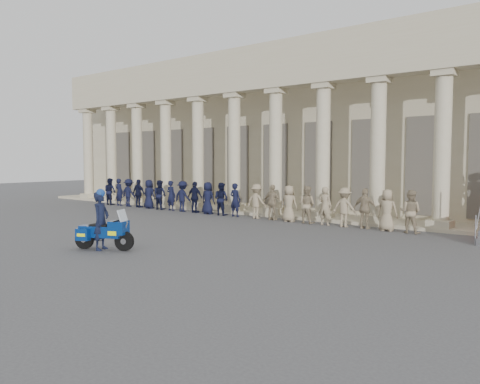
% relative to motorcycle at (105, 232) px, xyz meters
% --- Properties ---
extents(ground, '(90.00, 90.00, 0.00)m').
position_rel_motorcycle_xyz_m(ground, '(0.79, 2.50, -0.56)').
color(ground, '#48484B').
rests_on(ground, ground).
extents(building, '(40.00, 12.50, 9.00)m').
position_rel_motorcycle_xyz_m(building, '(0.79, 17.25, 3.97)').
color(building, tan).
rests_on(building, ground).
extents(officer_rank, '(19.37, 0.63, 1.67)m').
position_rel_motorcycle_xyz_m(officer_rank, '(-2.73, 9.24, 0.28)').
color(officer_rank, black).
rests_on(officer_rank, ground).
extents(motorcycle, '(1.89, 1.20, 1.29)m').
position_rel_motorcycle_xyz_m(motorcycle, '(0.00, 0.00, 0.00)').
color(motorcycle, black).
rests_on(motorcycle, ground).
extents(rider, '(0.67, 0.79, 1.93)m').
position_rel_motorcycle_xyz_m(rider, '(-0.10, -0.05, 0.40)').
color(rider, black).
rests_on(rider, ground).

